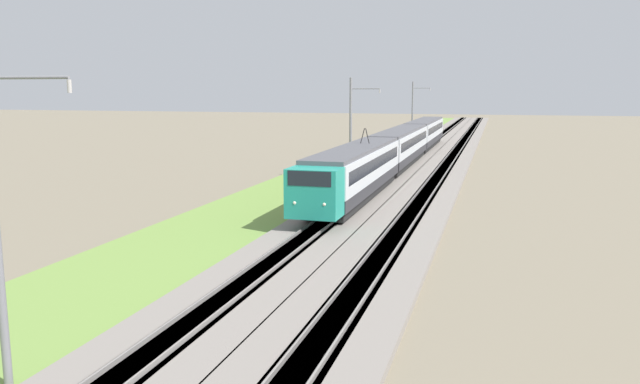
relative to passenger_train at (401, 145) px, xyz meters
The scene contains 8 objects.
ballast_main 7.55m from the passenger_train, behind, with size 240.00×4.40×0.30m.
ballast_adjacent 8.71m from the passenger_train, 149.04° to the right, with size 240.00×4.40×0.30m.
track_main 7.55m from the passenger_train, behind, with size 240.00×1.57×0.45m.
track_adjacent 8.71m from the passenger_train, 149.04° to the right, with size 240.00×1.57×0.45m.
grass_verge 9.24m from the passenger_train, 143.80° to the left, with size 240.00×8.10×0.12m.
passenger_train is the anchor object (origin of this frame).
catenary_mast_mid 10.92m from the passenger_train, 165.96° to the left, with size 0.22×2.56×8.63m.
catenary_mast_far 28.18m from the passenger_train, ahead, with size 0.22×2.56×8.81m.
Camera 1 is at (-3.70, -9.14, 7.62)m, focal length 35.00 mm.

